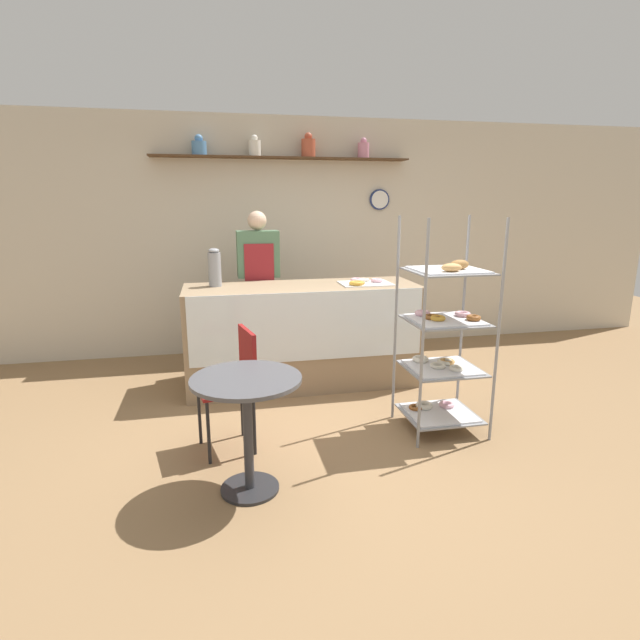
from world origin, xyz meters
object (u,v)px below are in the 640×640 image
pastry_rack (443,341)px  person_worker (259,285)px  cafe_chair (236,376)px  donut_tray_counter (364,282)px  coffee_carafe (215,268)px  cafe_table (247,407)px

pastry_rack → person_worker: person_worker is taller
cafe_chair → donut_tray_counter: 1.79m
cafe_chair → pastry_rack: bearing=77.3°
pastry_rack → coffee_carafe: pastry_rack is taller
pastry_rack → cafe_table: size_ratio=2.22×
pastry_rack → cafe_table: (-1.54, -0.57, -0.16)m
pastry_rack → cafe_table: 1.65m
donut_tray_counter → coffee_carafe: bearing=172.8°
pastry_rack → donut_tray_counter: 1.23m
cafe_table → coffee_carafe: coffee_carafe is taller
cafe_chair → donut_tray_counter: size_ratio=1.81×
cafe_chair → coffee_carafe: 1.46m
person_worker → cafe_chair: 1.80m
cafe_table → coffee_carafe: 2.01m
pastry_rack → coffee_carafe: bearing=141.5°
donut_tray_counter → person_worker: bearing=148.6°
person_worker → donut_tray_counter: (0.96, -0.59, 0.09)m
cafe_chair → donut_tray_counter: bearing=119.6°
coffee_carafe → donut_tray_counter: coffee_carafe is taller
donut_tray_counter → cafe_table: bearing=-125.8°
cafe_table → coffee_carafe: (-0.15, 1.91, 0.60)m
person_worker → coffee_carafe: 0.65m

